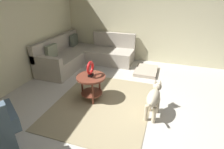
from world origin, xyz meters
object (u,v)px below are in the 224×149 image
at_px(dog_bed_mat, 146,71).
at_px(dog_toy_ball, 149,96).
at_px(sectional_couch, 84,55).
at_px(dog, 154,98).
at_px(torus_sculpture, 90,69).
at_px(side_table, 91,82).

relative_size(dog_bed_mat, dog_toy_ball, 8.30).
bearing_deg(sectional_couch, dog, -128.99).
relative_size(sectional_couch, dog_bed_mat, 2.81).
height_order(dog_bed_mat, dog_toy_ball, dog_toy_ball).
height_order(torus_sculpture, dog_toy_ball, torus_sculpture).
distance_m(side_table, dog_bed_mat, 1.98).
relative_size(side_table, dog_bed_mat, 0.75).
bearing_deg(dog_bed_mat, dog_toy_ball, -168.75).
distance_m(sectional_couch, dog_toy_ball, 2.59).
bearing_deg(dog, dog_bed_mat, 107.74).
bearing_deg(dog, torus_sculpture, 179.41).
xyz_separation_m(torus_sculpture, dog_toy_ball, (0.39, -1.18, -0.66)).
xyz_separation_m(side_table, torus_sculpture, (-0.00, 0.00, 0.29)).
height_order(sectional_couch, dog_toy_ball, sectional_couch).
bearing_deg(dog_toy_ball, torus_sculpture, 108.50).
xyz_separation_m(side_table, dog_toy_ball, (0.39, -1.18, -0.37)).
bearing_deg(torus_sculpture, dog, -96.80).
xyz_separation_m(dog_bed_mat, dog_toy_ball, (-1.33, -0.26, 0.00)).
bearing_deg(side_table, sectional_couch, 30.82).
xyz_separation_m(sectional_couch, dog, (-1.88, -2.32, 0.09)).
relative_size(side_table, torus_sculpture, 1.84).
relative_size(sectional_couch, dog, 2.65).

